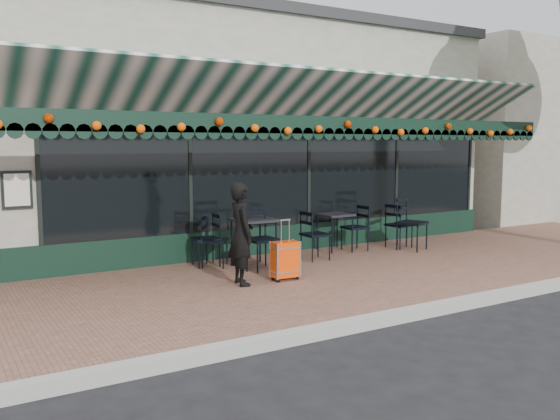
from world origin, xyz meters
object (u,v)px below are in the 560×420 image
cafe_table_b (254,223)px  chair_b_right (315,235)px  cafe_table_a (335,217)px  woman (241,234)px  chair_a_left (355,228)px  chair_solo (215,241)px  chair_a_right (399,225)px  chair_b_left (206,240)px  chair_a_front (412,223)px  chair_b_front (262,240)px  suitcase (285,260)px

cafe_table_b → chair_b_right: 1.23m
cafe_table_a → woman: bearing=-151.3°
chair_a_left → chair_solo: (-2.87, 0.06, -0.01)m
cafe_table_a → chair_a_right: (1.24, -0.41, -0.20)m
cafe_table_b → chair_b_right: bearing=-2.0°
chair_b_left → chair_a_front: bearing=86.6°
cafe_table_b → chair_a_left: 2.37m
chair_a_front → chair_b_front: size_ratio=1.06×
cafe_table_b → chair_a_right: size_ratio=0.92×
suitcase → chair_b_front: (0.06, 0.81, 0.18)m
chair_a_left → chair_b_right: bearing=-69.8°
cafe_table_b → chair_solo: (-0.54, 0.36, -0.30)m
woman → chair_b_right: woman is taller
cafe_table_a → cafe_table_b: bearing=-165.5°
chair_a_left → chair_b_left: bearing=-90.0°
suitcase → cafe_table_b: size_ratio=1.13×
chair_solo → chair_a_front: bearing=-62.2°
woman → chair_a_left: 3.34m
woman → cafe_table_b: (0.74, 0.99, -0.02)m
chair_a_left → chair_b_front: chair_b_front is taller
suitcase → chair_a_left: suitcase is taller
chair_a_left → chair_b_front: (-2.34, -0.57, 0.05)m
chair_a_front → chair_b_right: 2.13m
chair_b_left → chair_b_right: 1.91m
chair_a_left → chair_b_right: size_ratio=1.00×
suitcase → chair_b_left: bearing=110.6°
chair_b_front → cafe_table_a: bearing=19.4°
woman → chair_b_left: 1.50m
chair_a_left → cafe_table_b: bearing=-79.1°
chair_a_left → chair_b_right: (-1.14, -0.34, 0.00)m
chair_a_right → chair_solo: 3.82m
cafe_table_b → chair_a_front: (3.32, -0.19, -0.21)m
cafe_table_a → chair_b_front: 2.19m
chair_a_front → chair_solo: bearing=150.9°
chair_a_right → chair_solo: chair_a_right is taller
woman → cafe_table_b: bearing=-28.7°
cafe_table_b → chair_b_front: bearing=-90.6°
chair_b_left → chair_a_left: bearing=92.7°
chair_b_front → chair_a_right: bearing=4.8°
woman → cafe_table_a: size_ratio=2.11×
chair_a_front → chair_b_right: chair_a_front is taller
cafe_table_a → chair_b_front: chair_b_front is taller
woman → suitcase: woman is taller
suitcase → chair_solo: (-0.48, 1.44, 0.12)m
cafe_table_b → chair_a_left: bearing=7.3°
woman → chair_a_front: bearing=-70.7°
chair_a_right → chair_solo: size_ratio=1.03×
chair_a_left → woman: bearing=-63.7°
chair_b_front → chair_a_front: bearing=-0.6°
chair_solo → chair_b_left: bearing=73.7°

